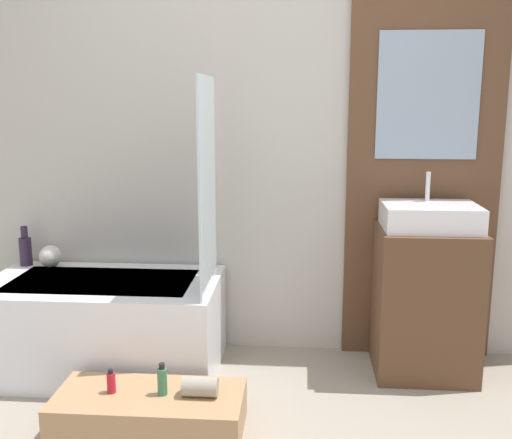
{
  "coord_description": "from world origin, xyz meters",
  "views": [
    {
      "loc": [
        0.19,
        -1.89,
        1.5
      ],
      "look_at": [
        -0.01,
        0.71,
        0.97
      ],
      "focal_mm": 42.0,
      "sensor_mm": 36.0,
      "label": 1
    }
  ],
  "objects_px": {
    "wooden_step_bench": "(149,412)",
    "vase_tall_dark": "(26,249)",
    "bathtub": "(104,325)",
    "bottle_soap_primary": "(111,382)",
    "bottle_soap_secondary": "(162,381)",
    "sink": "(430,217)",
    "vase_round_light": "(50,256)"
  },
  "relations": [
    {
      "from": "sink",
      "to": "vase_round_light",
      "type": "height_order",
      "value": "sink"
    },
    {
      "from": "bathtub",
      "to": "bottle_soap_primary",
      "type": "distance_m",
      "value": 0.65
    },
    {
      "from": "vase_tall_dark",
      "to": "bathtub",
      "type": "bearing_deg",
      "value": -26.08
    },
    {
      "from": "sink",
      "to": "vase_round_light",
      "type": "relative_size",
      "value": 3.83
    },
    {
      "from": "wooden_step_bench",
      "to": "vase_round_light",
      "type": "bearing_deg",
      "value": 133.06
    },
    {
      "from": "vase_tall_dark",
      "to": "vase_round_light",
      "type": "distance_m",
      "value": 0.17
    },
    {
      "from": "bathtub",
      "to": "sink",
      "type": "xyz_separation_m",
      "value": [
        1.76,
        0.11,
        0.62
      ]
    },
    {
      "from": "sink",
      "to": "vase_tall_dark",
      "type": "bearing_deg",
      "value": 176.03
    },
    {
      "from": "vase_tall_dark",
      "to": "bottle_soap_secondary",
      "type": "xyz_separation_m",
      "value": [
        1.02,
        -0.88,
        -0.37
      ]
    },
    {
      "from": "wooden_step_bench",
      "to": "vase_tall_dark",
      "type": "height_order",
      "value": "vase_tall_dark"
    },
    {
      "from": "bathtub",
      "to": "bottle_soap_primary",
      "type": "bearing_deg",
      "value": -69.03
    },
    {
      "from": "bottle_soap_secondary",
      "to": "wooden_step_bench",
      "type": "bearing_deg",
      "value": 180.0
    },
    {
      "from": "wooden_step_bench",
      "to": "bottle_soap_secondary",
      "type": "xyz_separation_m",
      "value": [
        0.06,
        0.0,
        0.16
      ]
    },
    {
      "from": "sink",
      "to": "bottle_soap_secondary",
      "type": "xyz_separation_m",
      "value": [
        -1.3,
        -0.72,
        -0.63
      ]
    },
    {
      "from": "sink",
      "to": "wooden_step_bench",
      "type": "bearing_deg",
      "value": -152.25
    },
    {
      "from": "bathtub",
      "to": "sink",
      "type": "distance_m",
      "value": 1.87
    },
    {
      "from": "vase_tall_dark",
      "to": "bottle_soap_primary",
      "type": "relative_size",
      "value": 2.08
    },
    {
      "from": "wooden_step_bench",
      "to": "vase_round_light",
      "type": "xyz_separation_m",
      "value": [
        -0.79,
        0.85,
        0.49
      ]
    },
    {
      "from": "vase_tall_dark",
      "to": "vase_round_light",
      "type": "bearing_deg",
      "value": -10.1
    },
    {
      "from": "sink",
      "to": "vase_tall_dark",
      "type": "distance_m",
      "value": 2.33
    },
    {
      "from": "bathtub",
      "to": "bottle_soap_secondary",
      "type": "xyz_separation_m",
      "value": [
        0.47,
        -0.61,
        -0.01
      ]
    },
    {
      "from": "sink",
      "to": "bottle_soap_secondary",
      "type": "height_order",
      "value": "sink"
    },
    {
      "from": "bathtub",
      "to": "vase_round_light",
      "type": "bearing_deg",
      "value": 148.22
    },
    {
      "from": "bottle_soap_primary",
      "to": "bathtub",
      "type": "bearing_deg",
      "value": 110.97
    },
    {
      "from": "wooden_step_bench",
      "to": "bottle_soap_secondary",
      "type": "distance_m",
      "value": 0.17
    },
    {
      "from": "vase_tall_dark",
      "to": "vase_round_light",
      "type": "relative_size",
      "value": 1.83
    },
    {
      "from": "bathtub",
      "to": "wooden_step_bench",
      "type": "relative_size",
      "value": 1.48
    },
    {
      "from": "wooden_step_bench",
      "to": "vase_tall_dark",
      "type": "distance_m",
      "value": 1.4
    },
    {
      "from": "vase_tall_dark",
      "to": "bottle_soap_primary",
      "type": "distance_m",
      "value": 1.24
    },
    {
      "from": "sink",
      "to": "vase_tall_dark",
      "type": "relative_size",
      "value": 2.09
    },
    {
      "from": "sink",
      "to": "bottle_soap_primary",
      "type": "relative_size",
      "value": 4.34
    },
    {
      "from": "bathtub",
      "to": "sink",
      "type": "relative_size",
      "value": 2.56
    }
  ]
}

